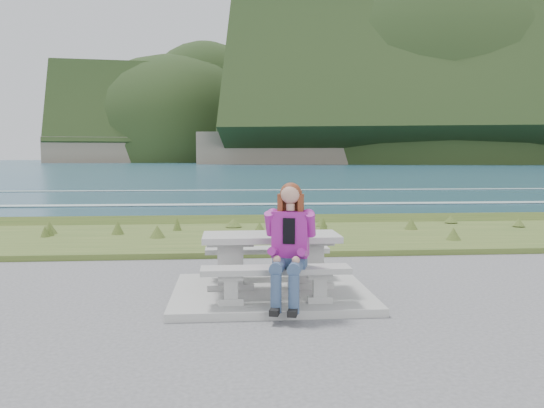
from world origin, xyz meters
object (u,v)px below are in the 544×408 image
(bench_landward, at_px, (276,275))
(seated_woman, at_px, (289,262))
(bench_seaward, at_px, (267,254))
(picnic_table, at_px, (271,246))

(bench_landward, relative_size, seated_woman, 1.23)
(bench_landward, bearing_deg, seated_woman, -43.94)
(bench_seaward, xyz_separation_m, seated_woman, (0.14, -1.54, 0.19))
(picnic_table, bearing_deg, seated_woman, -80.47)
(seated_woman, bearing_deg, bench_seaward, 110.34)
(picnic_table, height_order, bench_landward, picnic_table)
(bench_landward, distance_m, seated_woman, 0.27)
(picnic_table, relative_size, bench_landward, 1.00)
(picnic_table, xyz_separation_m, bench_seaward, (0.00, 0.70, -0.23))
(bench_landward, height_order, seated_woman, seated_woman)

